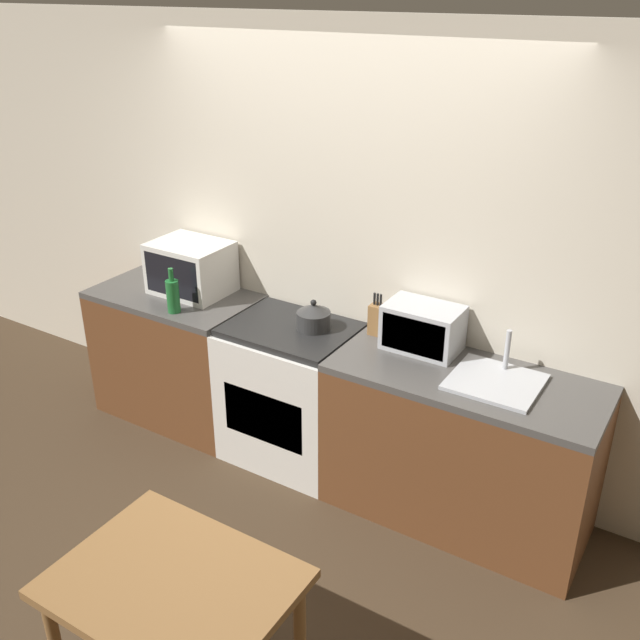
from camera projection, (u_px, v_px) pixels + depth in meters
ground_plane at (243, 531)px, 3.92m from camera, size 16.00×16.00×0.00m
wall_back at (346, 251)px, 4.20m from camera, size 10.00×0.06×2.60m
counter_left_run at (179, 355)px, 4.83m from camera, size 1.08×0.62×0.90m
counter_right_run at (459, 448)px, 3.87m from camera, size 1.43×0.62×0.90m
stove_range at (292, 392)px, 4.39m from camera, size 0.77×0.62×0.90m
kettle at (314, 317)px, 4.14m from camera, size 0.20×0.20×0.18m
microwave at (191, 268)px, 4.60m from camera, size 0.49×0.38×0.33m
bottle at (173, 295)px, 4.34m from camera, size 0.08×0.08×0.29m
knife_block at (377, 319)px, 4.07m from camera, size 0.08×0.08×0.25m
toaster_oven at (423, 328)px, 3.89m from camera, size 0.41×0.27×0.26m
sink_basin at (496, 380)px, 3.60m from camera, size 0.44×0.41×0.24m
dining_table at (175, 600)px, 2.69m from camera, size 0.88×0.68×0.73m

